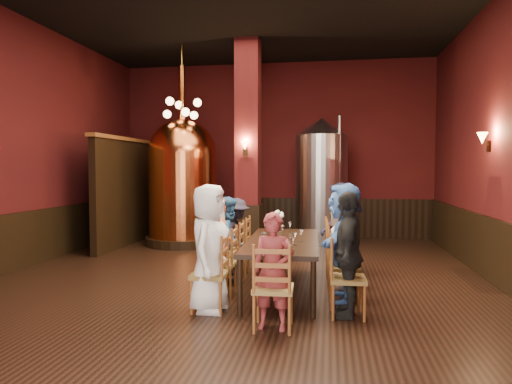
% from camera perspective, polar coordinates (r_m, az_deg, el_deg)
% --- Properties ---
extents(room, '(10.00, 10.02, 4.50)m').
position_cam_1_polar(room, '(7.03, -2.68, 6.83)').
color(room, black).
rests_on(room, ground).
extents(wainscot_right, '(0.08, 9.90, 1.00)m').
position_cam_1_polar(wainscot_right, '(7.42, 29.14, -7.32)').
color(wainscot_right, black).
rests_on(wainscot_right, ground).
extents(wainscot_back, '(7.90, 0.08, 1.00)m').
position_cam_1_polar(wainscot_back, '(11.98, 2.28, -3.13)').
color(wainscot_back, black).
rests_on(wainscot_back, ground).
extents(wainscot_left, '(0.08, 9.90, 1.00)m').
position_cam_1_polar(wainscot_left, '(8.83, -28.80, -5.70)').
color(wainscot_left, black).
rests_on(wainscot_left, ground).
extents(column, '(0.58, 0.58, 4.50)m').
position_cam_1_polar(column, '(9.83, -0.99, 5.74)').
color(column, '#4B1110').
rests_on(column, ground).
extents(partition, '(0.22, 3.50, 2.40)m').
position_cam_1_polar(partition, '(11.10, -15.50, -0.10)').
color(partition, black).
rests_on(partition, ground).
extents(pendant_cluster, '(0.90, 0.90, 1.70)m').
position_cam_1_polar(pendant_cluster, '(10.37, -9.21, 10.27)').
color(pendant_cluster, '#A57226').
rests_on(pendant_cluster, room).
extents(sconce_wall, '(0.20, 0.20, 0.36)m').
position_cam_1_polar(sconce_wall, '(8.05, 27.11, 5.66)').
color(sconce_wall, black).
rests_on(sconce_wall, room).
extents(sconce_column, '(0.20, 0.20, 0.36)m').
position_cam_1_polar(sconce_column, '(9.53, -1.32, 5.53)').
color(sconce_column, black).
rests_on(sconce_column, column).
extents(dining_table, '(1.09, 2.43, 0.75)m').
position_cam_1_polar(dining_table, '(6.60, 3.36, -6.53)').
color(dining_table, black).
rests_on(dining_table, ground).
extents(chair_0, '(0.48, 0.48, 0.92)m').
position_cam_1_polar(chair_0, '(5.80, -5.88, -10.18)').
color(chair_0, brown).
rests_on(chair_0, ground).
extents(person_0, '(0.54, 0.79, 1.58)m').
position_cam_1_polar(person_0, '(5.73, -5.90, -6.95)').
color(person_0, white).
rests_on(person_0, ground).
extents(chair_1, '(0.48, 0.48, 0.92)m').
position_cam_1_polar(chair_1, '(6.43, -4.51, -8.84)').
color(chair_1, brown).
rests_on(chair_1, ground).
extents(person_1, '(0.41, 0.55, 1.39)m').
position_cam_1_polar(person_1, '(6.39, -4.52, -6.77)').
color(person_1, '#D15523').
rests_on(person_1, ground).
extents(chair_2, '(0.48, 0.48, 0.92)m').
position_cam_1_polar(chair_2, '(7.07, -3.42, -7.76)').
color(chair_2, brown).
rests_on(chair_2, ground).
extents(person_2, '(0.36, 0.67, 1.34)m').
position_cam_1_polar(person_2, '(7.03, -3.42, -6.06)').
color(person_2, navy).
rests_on(person_2, ground).
extents(chair_3, '(0.48, 0.48, 0.92)m').
position_cam_1_polar(chair_3, '(7.72, -2.49, -6.85)').
color(chair_3, brown).
rests_on(chair_3, ground).
extents(person_3, '(0.59, 0.88, 1.28)m').
position_cam_1_polar(person_3, '(7.69, -2.50, -5.54)').
color(person_3, black).
rests_on(person_3, ground).
extents(chair_4, '(0.48, 0.48, 0.92)m').
position_cam_1_polar(chair_4, '(5.67, 11.41, -10.53)').
color(chair_4, brown).
rests_on(chair_4, ground).
extents(person_4, '(0.45, 0.91, 1.51)m').
position_cam_1_polar(person_4, '(5.61, 11.44, -7.61)').
color(person_4, black).
rests_on(person_4, ground).
extents(chair_5, '(0.48, 0.48, 0.92)m').
position_cam_1_polar(chair_5, '(6.32, 10.96, -9.11)').
color(chair_5, brown).
rests_on(chair_5, ground).
extents(person_5, '(0.60, 1.51, 1.59)m').
position_cam_1_polar(person_5, '(6.26, 10.99, -6.13)').
color(person_5, '#3A64AE').
rests_on(person_5, ground).
extents(chair_6, '(0.48, 0.48, 0.92)m').
position_cam_1_polar(chair_6, '(6.96, 10.60, -7.97)').
color(chair_6, brown).
rests_on(chair_6, ground).
extents(person_6, '(0.52, 0.70, 1.29)m').
position_cam_1_polar(person_6, '(6.93, 10.62, -6.47)').
color(person_6, silver).
rests_on(person_6, ground).
extents(chair_7, '(0.48, 0.48, 0.92)m').
position_cam_1_polar(chair_7, '(7.62, 10.30, -7.02)').
color(chair_7, brown).
rests_on(chair_7, ground).
extents(person_7, '(0.44, 0.78, 1.55)m').
position_cam_1_polar(person_7, '(7.57, 10.33, -4.69)').
color(person_7, '#181A31').
rests_on(person_7, ground).
extents(chair_8, '(0.48, 0.48, 0.92)m').
position_cam_1_polar(chair_8, '(5.14, 2.16, -11.89)').
color(chair_8, brown).
rests_on(chair_8, ground).
extents(person_8, '(0.49, 0.34, 1.29)m').
position_cam_1_polar(person_8, '(5.09, 2.17, -9.85)').
color(person_8, maroon).
rests_on(person_8, ground).
extents(copper_kettle, '(1.81, 1.81, 4.13)m').
position_cam_1_polar(copper_kettle, '(10.74, -9.14, 1.50)').
color(copper_kettle, black).
rests_on(copper_kettle, ground).
extents(steel_vessel, '(1.52, 1.52, 2.96)m').
position_cam_1_polar(steel_vessel, '(10.86, 8.16, 1.38)').
color(steel_vessel, '#B2B2B7').
rests_on(steel_vessel, ground).
extents(rose_vase, '(0.20, 0.20, 0.34)m').
position_cam_1_polar(rose_vase, '(7.56, 2.80, -3.14)').
color(rose_vase, white).
rests_on(rose_vase, dining_table).
extents(wine_glass_0, '(0.07, 0.07, 0.17)m').
position_cam_1_polar(wine_glass_0, '(6.89, 3.32, -4.88)').
color(wine_glass_0, white).
rests_on(wine_glass_0, dining_table).
extents(wine_glass_1, '(0.07, 0.07, 0.17)m').
position_cam_1_polar(wine_glass_1, '(6.14, 0.96, -5.84)').
color(wine_glass_1, white).
rests_on(wine_glass_1, dining_table).
extents(wine_glass_2, '(0.07, 0.07, 0.17)m').
position_cam_1_polar(wine_glass_2, '(7.12, 1.64, -4.63)').
color(wine_glass_2, white).
rests_on(wine_glass_2, dining_table).
extents(wine_glass_3, '(0.07, 0.07, 0.17)m').
position_cam_1_polar(wine_glass_3, '(6.86, 2.87, -4.92)').
color(wine_glass_3, white).
rests_on(wine_glass_3, dining_table).
extents(wine_glass_4, '(0.07, 0.07, 0.17)m').
position_cam_1_polar(wine_glass_4, '(5.77, 2.65, -6.42)').
color(wine_glass_4, white).
rests_on(wine_glass_4, dining_table).
extents(wine_glass_5, '(0.07, 0.07, 0.17)m').
position_cam_1_polar(wine_glass_5, '(6.46, 5.63, -5.42)').
color(wine_glass_5, white).
rests_on(wine_glass_5, dining_table).
extents(wine_glass_6, '(0.07, 0.07, 0.17)m').
position_cam_1_polar(wine_glass_6, '(5.70, 4.62, -6.55)').
color(wine_glass_6, white).
rests_on(wine_glass_6, dining_table).
extents(wine_glass_7, '(0.07, 0.07, 0.17)m').
position_cam_1_polar(wine_glass_7, '(6.85, 2.75, -4.92)').
color(wine_glass_7, white).
rests_on(wine_glass_7, dining_table).
extents(wine_glass_8, '(0.07, 0.07, 0.17)m').
position_cam_1_polar(wine_glass_8, '(6.13, 4.85, -5.87)').
color(wine_glass_8, white).
rests_on(wine_glass_8, dining_table).
extents(wine_glass_9, '(0.07, 0.07, 0.17)m').
position_cam_1_polar(wine_glass_9, '(7.33, 4.26, -4.41)').
color(wine_glass_9, white).
rests_on(wine_glass_9, dining_table).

